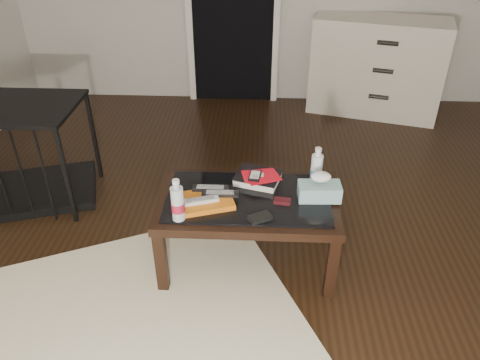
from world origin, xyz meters
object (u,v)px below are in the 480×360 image
object	(u,v)px
coffee_table	(248,206)
water_bottle_right	(317,167)
water_bottle_left	(177,200)
textbook	(258,178)
dresser	(376,67)
pet_crate	(24,168)
tissue_box	(319,191)

from	to	relation	value
coffee_table	water_bottle_right	world-z (taller)	water_bottle_right
water_bottle_left	textbook	bearing A→B (deg)	43.03
dresser	water_bottle_left	bearing A→B (deg)	-106.32
water_bottle_left	pet_crate	bearing A→B (deg)	146.56
coffee_table	textbook	world-z (taller)	textbook
water_bottle_left	coffee_table	bearing A→B (deg)	31.53
water_bottle_right	tissue_box	xyz separation A→B (m)	(0.01, -0.14, -0.07)
dresser	coffee_table	bearing A→B (deg)	-102.05
pet_crate	water_bottle_left	bearing A→B (deg)	-50.86
textbook	water_bottle_left	world-z (taller)	water_bottle_left
pet_crate	water_bottle_right	distance (m)	2.06
tissue_box	coffee_table	bearing A→B (deg)	178.42
textbook	tissue_box	xyz separation A→B (m)	(0.34, -0.16, 0.02)
textbook	tissue_box	bearing A→B (deg)	-8.36
coffee_table	water_bottle_left	bearing A→B (deg)	-148.47
water_bottle_left	tissue_box	distance (m)	0.78
coffee_table	dresser	size ratio (longest dim) A/B	0.78
textbook	dresser	bearing A→B (deg)	78.41
pet_crate	textbook	distance (m)	1.73
water_bottle_right	tissue_box	distance (m)	0.16
water_bottle_left	tissue_box	world-z (taller)	water_bottle_left
water_bottle_left	water_bottle_right	bearing A→B (deg)	26.22
dresser	water_bottle_left	size ratio (longest dim) A/B	5.41
coffee_table	tissue_box	world-z (taller)	tissue_box
tissue_box	water_bottle_left	bearing A→B (deg)	-165.83
dresser	water_bottle_left	distance (m)	2.88
coffee_table	tissue_box	distance (m)	0.41
pet_crate	dresser	bearing A→B (deg)	13.35
coffee_table	pet_crate	distance (m)	1.72
dresser	water_bottle_right	xyz separation A→B (m)	(-0.77, -2.10, 0.13)
pet_crate	textbook	size ratio (longest dim) A/B	4.15
pet_crate	textbook	xyz separation A→B (m)	(1.65, -0.45, 0.25)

